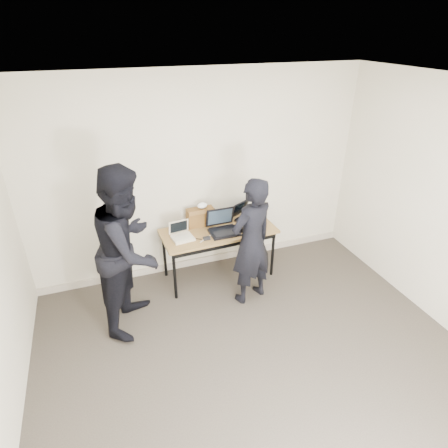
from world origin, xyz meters
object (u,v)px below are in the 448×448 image
laptop_center (223,227)px  leather_satchel (200,217)px  laptop_beige (182,235)px  equipment_box (257,213)px  desk (219,234)px  laptop_right (245,215)px  person_typist (251,242)px  person_observer (129,249)px

laptop_center → leather_satchel: laptop_center is taller
laptop_beige → equipment_box: size_ratio=1.31×
laptop_beige → desk: bearing=-4.2°
laptop_right → person_typist: size_ratio=0.27×
laptop_right → laptop_beige: bearing=164.2°
leather_satchel → person_typist: size_ratio=0.22×
laptop_beige → leather_satchel: bearing=30.6°
laptop_right → leather_satchel: leather_satchel is taller
person_typist → person_observer: size_ratio=0.85×
laptop_right → equipment_box: 0.17m
leather_satchel → laptop_center: bearing=-50.2°
desk → leather_satchel: leather_satchel is taller
laptop_right → person_typist: (-0.24, -0.77, 0.04)m
equipment_box → laptop_center: bearing=-158.9°
laptop_center → equipment_box: 0.63m
equipment_box → person_typist: person_typist is taller
leather_satchel → laptop_beige: bearing=-142.7°
laptop_beige → leather_satchel: size_ratio=0.81×
laptop_beige → person_typist: 0.91m
laptop_beige → laptop_center: bearing=-7.9°
desk → laptop_beige: laptop_beige is taller
laptop_center → person_typist: 0.57m
leather_satchel → person_typist: bearing=-64.8°
leather_satchel → person_observer: person_observer is taller
laptop_beige → equipment_box: laptop_beige is taller
equipment_box → laptop_right: bearing=179.5°
desk → equipment_box: equipment_box is taller
laptop_center → equipment_box: bearing=20.9°
laptop_right → leather_satchel: size_ratio=1.20×
laptop_right → equipment_box: size_ratio=1.94×
laptop_center → laptop_beige: bearing=179.6°
laptop_center → equipment_box: size_ratio=1.69×
laptop_center → leather_satchel: 0.35m
equipment_box → laptop_beige: bearing=-168.9°
desk → person_typist: 0.63m
leather_satchel → equipment_box: size_ratio=1.62×
desk → laptop_right: laptop_right is taller
desk → person_observer: person_observer is taller
laptop_beige → person_observer: person_observer is taller
laptop_center → person_typist: size_ratio=0.23×
laptop_center → leather_satchel: size_ratio=1.04×
laptop_center → person_typist: bearing=-72.7°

